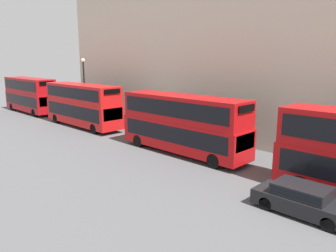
{
  "coord_description": "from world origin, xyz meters",
  "views": [
    {
      "loc": [
        -16.11,
        1.42,
        7.05
      ],
      "look_at": [
        0.48,
        17.9,
        2.22
      ],
      "focal_mm": 35.0,
      "sensor_mm": 36.0,
      "label": 1
    }
  ],
  "objects_px": {
    "bus_trailing": "(30,94)",
    "car_hatchback": "(303,199)",
    "bus_third_in_queue": "(82,104)",
    "bus_second_in_queue": "(183,122)"
  },
  "relations": [
    {
      "from": "bus_trailing",
      "to": "car_hatchback",
      "type": "height_order",
      "value": "bus_trailing"
    },
    {
      "from": "bus_trailing",
      "to": "car_hatchback",
      "type": "bearing_deg",
      "value": -95.14
    },
    {
      "from": "bus_trailing",
      "to": "bus_third_in_queue",
      "type": "bearing_deg",
      "value": -90.0
    },
    {
      "from": "bus_third_in_queue",
      "to": "bus_trailing",
      "type": "distance_m",
      "value": 13.08
    },
    {
      "from": "bus_third_in_queue",
      "to": "bus_trailing",
      "type": "relative_size",
      "value": 1.04
    },
    {
      "from": "bus_trailing",
      "to": "car_hatchback",
      "type": "xyz_separation_m",
      "value": [
        -3.4,
        -37.77,
        -1.76
      ]
    },
    {
      "from": "bus_second_in_queue",
      "to": "bus_trailing",
      "type": "bearing_deg",
      "value": 90.0
    },
    {
      "from": "bus_third_in_queue",
      "to": "car_hatchback",
      "type": "xyz_separation_m",
      "value": [
        -3.4,
        -24.69,
        -1.71
      ]
    },
    {
      "from": "bus_third_in_queue",
      "to": "bus_trailing",
      "type": "height_order",
      "value": "bus_trailing"
    },
    {
      "from": "bus_second_in_queue",
      "to": "car_hatchback",
      "type": "height_order",
      "value": "bus_second_in_queue"
    }
  ]
}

